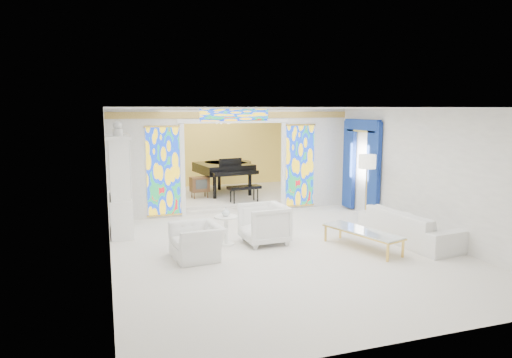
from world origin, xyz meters
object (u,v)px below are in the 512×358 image
object	(u,v)px
armchair_right	(264,224)
coffee_table	(362,232)
grand_piano	(226,168)
armchair_left	(197,241)
sofa	(410,226)
tv_console	(200,184)
china_cabinet	(120,186)

from	to	relation	value
armchair_right	coffee_table	bearing A→B (deg)	56.96
armchair_right	grand_piano	size ratio (longest dim) A/B	0.30
armchair_left	sofa	distance (m)	4.81
armchair_left	coffee_table	xyz separation A→B (m)	(3.49, -0.52, 0.04)
grand_piano	coffee_table	bearing A→B (deg)	-86.66
sofa	tv_console	size ratio (longest dim) A/B	3.74
armchair_right	sofa	size ratio (longest dim) A/B	0.39
grand_piano	sofa	bearing A→B (deg)	-75.84
grand_piano	armchair_right	bearing A→B (deg)	-103.71
armchair_right	sofa	world-z (taller)	armchair_right
china_cabinet	coffee_table	bearing A→B (deg)	-31.05
sofa	coffee_table	bearing A→B (deg)	89.65
coffee_table	tv_console	distance (m)	6.33
china_cabinet	grand_piano	distance (m)	5.10
armchair_right	grand_piano	bearing A→B (deg)	171.04
tv_console	grand_piano	bearing A→B (deg)	26.82
sofa	tv_console	world-z (taller)	tv_console
tv_console	sofa	bearing A→B (deg)	-63.82
armchair_left	china_cabinet	bearing A→B (deg)	-156.41
china_cabinet	coffee_table	size ratio (longest dim) A/B	1.40
armchair_left	sofa	bearing A→B (deg)	79.28
coffee_table	grand_piano	bearing A→B (deg)	101.18
china_cabinet	grand_piano	bearing A→B (deg)	45.55
armchair_left	tv_console	bearing A→B (deg)	161.96
sofa	china_cabinet	bearing A→B (deg)	59.46
armchair_right	coffee_table	world-z (taller)	armchair_right
grand_piano	armchair_left	bearing A→B (deg)	-117.75
sofa	coffee_table	world-z (taller)	sofa
armchair_right	tv_console	xyz separation A→B (m)	(-0.50, 4.80, 0.17)
armchair_right	sofa	xyz separation A→B (m)	(3.16, -0.94, -0.08)
china_cabinet	armchair_right	world-z (taller)	china_cabinet
coffee_table	armchair_right	bearing A→B (deg)	150.06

